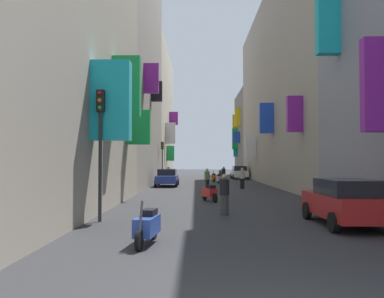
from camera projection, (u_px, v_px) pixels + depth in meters
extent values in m
plane|color=#2D2D30|center=(211.00, 185.00, 33.95)|extent=(140.00, 140.00, 0.00)
cube|color=#9E9384|center=(14.00, 30.00, 14.60)|extent=(6.00, 20.69, 13.81)
cube|color=green|center=(139.00, 127.00, 21.34)|extent=(1.24, 0.43, 1.86)
cube|color=#19B2BF|center=(111.00, 101.00, 14.06)|extent=(1.37, 0.62, 2.81)
cube|color=green|center=(127.00, 87.00, 17.62)|extent=(1.23, 0.57, 2.69)
cube|color=gray|center=(118.00, 71.00, 33.89)|extent=(6.00, 17.73, 19.68)
cube|color=black|center=(157.00, 91.00, 32.98)|extent=(0.90, 0.44, 1.67)
cube|color=purple|center=(151.00, 78.00, 28.14)|extent=(1.07, 0.40, 2.12)
cube|color=#BCB29E|center=(146.00, 114.00, 53.49)|extent=(6.00, 21.58, 16.87)
cube|color=green|center=(170.00, 153.00, 50.23)|extent=(0.96, 0.54, 1.91)
cube|color=white|center=(170.00, 133.00, 48.04)|extent=(1.22, 0.51, 2.54)
cube|color=purple|center=(174.00, 118.00, 55.23)|extent=(1.21, 0.37, 1.82)
cube|color=#19B2BF|center=(328.00, 24.00, 17.44)|extent=(0.97, 0.52, 2.66)
cube|color=purple|center=(378.00, 85.00, 12.60)|extent=(1.01, 0.41, 3.00)
cube|color=#9E9384|center=(297.00, 90.00, 36.46)|extent=(6.00, 32.10, 17.39)
cube|color=purple|center=(295.00, 114.00, 23.43)|extent=(0.91, 0.50, 2.12)
cube|color=white|center=(251.00, 147.00, 41.38)|extent=(1.05, 0.39, 2.20)
cube|color=blue|center=(266.00, 118.00, 32.21)|extent=(1.12, 0.59, 2.44)
cube|color=slate|center=(259.00, 134.00, 58.24)|extent=(6.00, 11.64, 12.16)
cube|color=blue|center=(236.00, 137.00, 56.59)|extent=(1.02, 0.53, 1.56)
cube|color=yellow|center=(237.00, 117.00, 55.89)|extent=(0.81, 0.49, 2.62)
cube|color=yellow|center=(235.00, 124.00, 59.80)|extent=(0.76, 0.43, 2.90)
cube|color=green|center=(235.00, 139.00, 59.28)|extent=(0.84, 0.42, 3.19)
cube|color=#19B2BF|center=(235.00, 149.00, 59.81)|extent=(0.60, 0.39, 2.17)
cube|color=white|center=(239.00, 173.00, 46.94)|extent=(1.69, 4.32, 0.68)
cube|color=black|center=(239.00, 168.00, 46.75)|extent=(1.49, 2.42, 0.55)
cylinder|color=black|center=(231.00, 176.00, 48.37)|extent=(0.18, 0.60, 0.60)
cylinder|color=black|center=(245.00, 176.00, 48.35)|extent=(0.18, 0.60, 0.60)
cylinder|color=black|center=(233.00, 177.00, 45.51)|extent=(0.18, 0.60, 0.60)
cylinder|color=black|center=(248.00, 177.00, 45.50)|extent=(0.18, 0.60, 0.60)
cube|color=#B21E1E|center=(346.00, 205.00, 12.76)|extent=(1.76, 4.13, 0.68)
cube|color=black|center=(348.00, 187.00, 12.57)|extent=(1.55, 2.32, 0.51)
cylinder|color=black|center=(307.00, 211.00, 14.12)|extent=(0.18, 0.60, 0.60)
cylinder|color=black|center=(356.00, 211.00, 14.10)|extent=(0.18, 0.60, 0.60)
cylinder|color=black|center=(333.00, 222.00, 11.39)|extent=(0.18, 0.60, 0.60)
cube|color=navy|center=(167.00, 179.00, 32.98)|extent=(1.67, 4.29, 0.61)
cube|color=black|center=(167.00, 172.00, 33.22)|extent=(1.47, 2.40, 0.52)
cylinder|color=black|center=(176.00, 184.00, 31.55)|extent=(0.18, 0.60, 0.60)
cylinder|color=black|center=(155.00, 184.00, 31.57)|extent=(0.18, 0.60, 0.60)
cylinder|color=black|center=(178.00, 182.00, 34.38)|extent=(0.18, 0.60, 0.60)
cylinder|color=black|center=(159.00, 182.00, 34.40)|extent=(0.18, 0.60, 0.60)
cube|color=#2D4CAD|center=(147.00, 226.00, 9.79)|extent=(0.58, 1.18, 0.45)
cube|color=black|center=(149.00, 212.00, 10.01)|extent=(0.39, 0.60, 0.16)
cylinder|color=#4C4C51|center=(141.00, 216.00, 9.24)|extent=(0.10, 0.28, 0.68)
cylinder|color=black|center=(139.00, 241.00, 9.08)|extent=(0.16, 0.49, 0.48)
cylinder|color=black|center=(154.00, 230.00, 10.49)|extent=(0.16, 0.49, 0.48)
cube|color=#ADADB2|center=(220.00, 179.00, 36.98)|extent=(0.58, 1.21, 0.45)
cube|color=black|center=(219.00, 175.00, 37.21)|extent=(0.39, 0.60, 0.16)
cylinder|color=#4C4C51|center=(221.00, 175.00, 36.41)|extent=(0.09, 0.28, 0.68)
cylinder|color=black|center=(221.00, 181.00, 36.25)|extent=(0.16, 0.49, 0.48)
cylinder|color=black|center=(218.00, 181.00, 37.70)|extent=(0.16, 0.49, 0.48)
cube|color=black|center=(221.00, 173.00, 53.90)|extent=(0.56, 1.20, 0.45)
cube|color=black|center=(221.00, 171.00, 54.12)|extent=(0.38, 0.59, 0.16)
cylinder|color=#4C4C51|center=(222.00, 171.00, 53.33)|extent=(0.09, 0.28, 0.68)
cylinder|color=black|center=(222.00, 175.00, 53.17)|extent=(0.15, 0.49, 0.48)
cylinder|color=black|center=(220.00, 175.00, 54.61)|extent=(0.15, 0.49, 0.48)
cube|color=red|center=(209.00, 192.00, 20.42)|extent=(0.80, 1.19, 0.45)
cube|color=black|center=(211.00, 187.00, 20.23)|extent=(0.50, 0.64, 0.16)
cylinder|color=#4C4C51|center=(205.00, 185.00, 20.94)|extent=(0.15, 0.28, 0.68)
cylinder|color=black|center=(204.00, 196.00, 21.06)|extent=(0.26, 0.48, 0.48)
cylinder|color=black|center=(215.00, 198.00, 19.76)|extent=(0.26, 0.48, 0.48)
cube|color=orange|center=(214.00, 177.00, 39.99)|extent=(0.47, 1.16, 0.45)
cube|color=black|center=(214.00, 174.00, 39.79)|extent=(0.33, 0.57, 0.16)
cylinder|color=#4C4C51|center=(213.00, 174.00, 40.58)|extent=(0.07, 0.27, 0.68)
cylinder|color=black|center=(213.00, 179.00, 40.70)|extent=(0.11, 0.48, 0.48)
cylinder|color=black|center=(214.00, 180.00, 39.27)|extent=(0.11, 0.48, 0.48)
cylinder|color=#3F3F3F|center=(224.00, 205.00, 15.29)|extent=(0.42, 0.42, 0.76)
cylinder|color=black|center=(224.00, 187.00, 15.31)|extent=(0.50, 0.50, 0.60)
sphere|color=tan|center=(224.00, 177.00, 15.32)|extent=(0.21, 0.21, 0.21)
cylinder|color=black|center=(242.00, 184.00, 30.07)|extent=(0.40, 0.40, 0.77)
cylinder|color=#B2AD9E|center=(242.00, 174.00, 30.09)|extent=(0.48, 0.48, 0.61)
sphere|color=tan|center=(242.00, 169.00, 30.11)|extent=(0.21, 0.21, 0.21)
cylinder|color=#3E3E3E|center=(224.00, 178.00, 41.24)|extent=(0.45, 0.45, 0.74)
cylinder|color=black|center=(224.00, 171.00, 41.26)|extent=(0.53, 0.53, 0.59)
sphere|color=tan|center=(224.00, 167.00, 41.27)|extent=(0.20, 0.20, 0.20)
cylinder|color=black|center=(207.00, 185.00, 28.90)|extent=(0.39, 0.39, 0.75)
cylinder|color=#4C724C|center=(207.00, 175.00, 28.93)|extent=(0.46, 0.46, 0.60)
sphere|color=tan|center=(207.00, 170.00, 28.94)|extent=(0.20, 0.20, 0.20)
cylinder|color=#2B2B2B|center=(168.00, 180.00, 36.44)|extent=(0.39, 0.39, 0.79)
cylinder|color=maroon|center=(168.00, 172.00, 36.47)|extent=(0.47, 0.47, 0.63)
sphere|color=tan|center=(168.00, 167.00, 36.48)|extent=(0.22, 0.22, 0.22)
cylinder|color=#2D2D2D|center=(162.00, 166.00, 39.50)|extent=(0.12, 0.12, 3.29)
cube|color=black|center=(162.00, 145.00, 39.57)|extent=(0.26, 0.26, 0.75)
sphere|color=red|center=(162.00, 143.00, 39.43)|extent=(0.14, 0.14, 0.14)
sphere|color=orange|center=(162.00, 145.00, 39.43)|extent=(0.14, 0.14, 0.14)
sphere|color=green|center=(162.00, 148.00, 39.42)|extent=(0.14, 0.14, 0.14)
cylinder|color=#2D2D2D|center=(100.00, 167.00, 13.56)|extent=(0.12, 0.12, 3.77)
cube|color=black|center=(101.00, 101.00, 13.63)|extent=(0.26, 0.26, 0.75)
sphere|color=red|center=(100.00, 93.00, 13.50)|extent=(0.14, 0.14, 0.14)
sphere|color=orange|center=(100.00, 100.00, 13.49)|extent=(0.14, 0.14, 0.14)
sphere|color=green|center=(100.00, 108.00, 13.48)|extent=(0.14, 0.14, 0.14)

